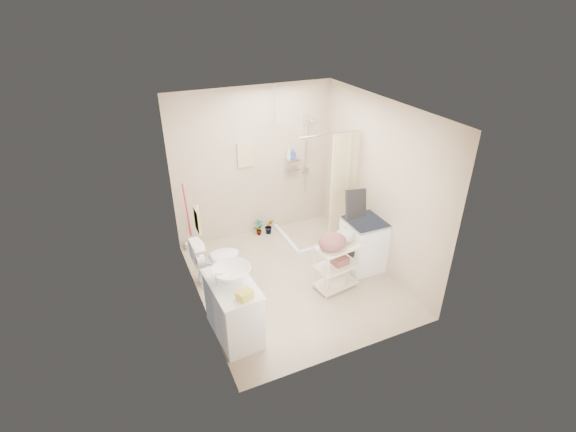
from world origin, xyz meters
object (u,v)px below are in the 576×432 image
vanity (233,309)px  toilet (217,259)px  washing_machine (364,244)px  laundry_rack (337,263)px

vanity → toilet: (0.12, 1.20, -0.04)m
washing_machine → laundry_rack: size_ratio=0.97×
vanity → laundry_rack: bearing=6.8°
vanity → washing_machine: bearing=10.6°
washing_machine → vanity: bearing=-165.1°
laundry_rack → vanity: bearing=-177.7°
toilet → vanity: bearing=172.3°
vanity → washing_machine: washing_machine is taller
vanity → toilet: size_ratio=1.25×
vanity → washing_machine: size_ratio=1.10×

